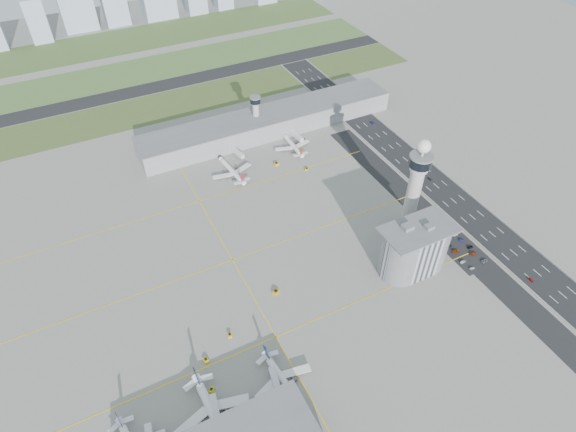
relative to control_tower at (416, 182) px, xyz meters
name	(u,v)px	position (x,y,z in m)	size (l,w,h in m)	color
ground	(315,271)	(-72.00, -8.00, -35.04)	(1000.00, 1000.00, 0.00)	gray
grass_strip_0	(170,105)	(-92.00, 217.00, -35.00)	(480.00, 50.00, 0.08)	#425327
grass_strip_1	(148,70)	(-92.00, 292.00, -35.00)	(480.00, 60.00, 0.08)	#45632F
grass_strip_2	(129,40)	(-92.00, 372.00, -35.00)	(480.00, 70.00, 0.08)	#425B2B
runway	(158,86)	(-92.00, 254.00, -34.98)	(480.00, 22.00, 0.10)	black
highway	(466,211)	(43.00, -8.00, -34.99)	(28.00, 500.00, 0.10)	black
barrier_left	(450,217)	(29.00, -8.00, -34.44)	(0.60, 500.00, 1.20)	#9E9E99
barrier_right	(482,204)	(57.00, -8.00, -34.44)	(0.60, 500.00, 1.20)	#9E9E99
landside_road	(446,233)	(18.00, -18.00, -35.00)	(18.00, 260.00, 0.08)	black
parking_lot	(457,246)	(16.00, -30.00, -34.99)	(20.00, 44.00, 0.10)	black
taxiway_line_h_0	(276,337)	(-112.00, -38.00, -35.04)	(260.00, 0.60, 0.01)	yellow
taxiway_line_h_1	(232,260)	(-112.00, 22.00, -35.04)	(260.00, 0.60, 0.01)	yellow
taxiway_line_h_2	(199,201)	(-112.00, 82.00, -35.04)	(260.00, 0.60, 0.01)	yellow
taxiway_line_v	(232,260)	(-112.00, 22.00, -35.04)	(0.60, 260.00, 0.01)	yellow
control_tower	(416,182)	(0.00, 0.00, 0.00)	(14.00, 14.00, 64.50)	#ADAAA5
secondary_tower	(256,112)	(-42.00, 142.00, -16.24)	(8.60, 8.60, 31.90)	#ADAAA5
admin_building	(414,248)	(-20.01, -30.00, -19.74)	(42.00, 24.00, 33.50)	#B2B2B7
terminal_pier	(269,122)	(-32.00, 140.00, -27.14)	(210.00, 32.00, 15.80)	gray
airplane_near_b	(213,412)	(-155.49, -63.55, -29.08)	(42.59, 36.20, 11.92)	white
airplane_near_c	(284,379)	(-119.99, -63.28, -30.00)	(36.00, 30.60, 10.08)	white
airplane_far_a	(231,168)	(-80.52, 100.39, -29.94)	(36.45, 30.98, 10.20)	white
airplane_far_b	(292,142)	(-26.29, 109.87, -30.21)	(34.52, 29.34, 9.66)	white
jet_bridge_near_1	(219,426)	(-155.00, -69.00, -32.19)	(14.00, 3.00, 5.70)	silver
jet_bridge_near_2	(280,396)	(-125.00, -69.00, -32.19)	(14.00, 3.00, 5.70)	silver
jet_bridge_far_0	(233,150)	(-70.00, 124.00, -32.19)	(14.00, 3.00, 5.70)	silver
jet_bridge_far_1	(291,134)	(-20.00, 124.00, -32.19)	(14.00, 3.00, 5.70)	silver
tug_0	(212,390)	(-151.80, -50.65, -34.20)	(1.99, 2.90, 1.69)	yellow
tug_1	(206,360)	(-148.89, -34.70, -34.14)	(2.14, 3.11, 1.81)	yellow
tug_2	(230,335)	(-132.94, -26.50, -34.19)	(2.02, 2.94, 1.71)	gold
tug_3	(276,292)	(-99.46, -12.14, -33.98)	(2.50, 3.64, 2.12)	#D99704
tug_4	(276,164)	(-46.98, 95.36, -34.00)	(2.46, 3.58, 2.08)	#DAA302
tug_5	(307,169)	(-29.72, 79.78, -34.19)	(2.00, 2.91, 1.69)	#D1BD03
car_lot_0	(472,268)	(11.17, -48.31, -34.46)	(1.37, 3.42, 1.16)	silver
car_lot_1	(463,262)	(9.95, -42.03, -34.39)	(1.37, 3.93, 1.29)	gray
car_lot_2	(456,251)	(11.92, -33.40, -34.40)	(2.12, 4.60, 1.28)	#A4330A
car_lot_3	(449,246)	(11.39, -28.10, -34.49)	(1.54, 3.80, 1.10)	black
car_lot_4	(439,238)	(9.84, -20.15, -34.42)	(1.47, 3.67, 1.25)	navy
car_lot_5	(436,232)	(12.12, -15.02, -34.43)	(1.29, 3.71, 1.22)	silver
car_lot_6	(485,261)	(21.92, -47.32, -34.42)	(2.07, 4.49, 1.25)	slate
car_lot_7	(473,253)	(20.11, -39.64, -34.39)	(1.82, 4.49, 1.30)	#9C320D
car_lot_8	(470,247)	(22.09, -34.70, -34.39)	(1.54, 3.82, 1.30)	black
car_lot_9	(461,240)	(21.52, -27.69, -34.48)	(1.19, 3.41, 1.12)	navy
car_lot_10	(455,234)	(21.53, -22.08, -34.43)	(2.02, 4.39, 1.22)	white
car_lot_11	(444,225)	(21.03, -12.18, -34.48)	(1.58, 3.89, 1.13)	gray
car_hw_0	(531,280)	(35.15, -70.26, -34.45)	(1.40, 3.49, 1.19)	#AF110D
car_hw_1	(430,179)	(43.52, 29.57, -34.49)	(1.17, 3.35, 1.10)	black
car_hw_2	(372,123)	(49.45, 111.18, -34.41)	(2.09, 4.53, 1.26)	navy
car_hw_4	(321,94)	(35.55, 172.51, -34.47)	(1.34, 3.33, 1.13)	slate
skyline_bldg_6	(37,20)	(-174.68, 409.90, -12.44)	(20.04, 16.03, 45.20)	#9EADC1
skyline_bldg_7	(74,0)	(-131.44, 428.89, -4.43)	(35.76, 28.61, 61.22)	#9EADC1
skyline_bldg_10	(196,1)	(1.27, 415.68, -21.17)	(23.01, 18.41, 27.75)	#9EADC1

